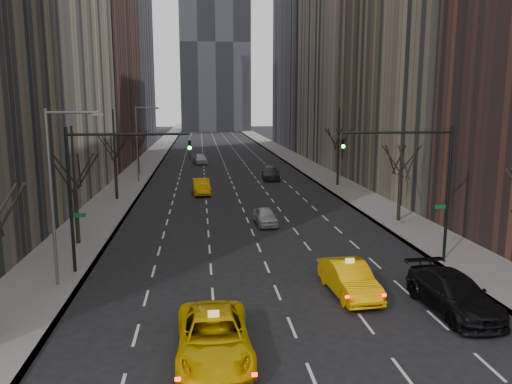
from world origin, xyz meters
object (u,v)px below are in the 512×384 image
object	(u,v)px
taxi_suv	(214,337)
taxi_sedan	(349,279)
silver_sedan_ahead	(265,216)
parked_suv_black	(453,293)

from	to	relation	value
taxi_suv	taxi_sedan	xyz separation A→B (m)	(6.85, 5.57, 0.01)
taxi_sedan	silver_sedan_ahead	size ratio (longest dim) A/B	1.29
silver_sedan_ahead	parked_suv_black	size ratio (longest dim) A/B	0.66
taxi_sedan	silver_sedan_ahead	bearing A→B (deg)	94.43
silver_sedan_ahead	parked_suv_black	distance (m)	18.60
taxi_sedan	silver_sedan_ahead	xyz separation A→B (m)	(-2.25, 14.97, -0.16)
taxi_sedan	taxi_suv	bearing A→B (deg)	-145.04
taxi_sedan	silver_sedan_ahead	world-z (taller)	taxi_sedan
silver_sedan_ahead	taxi_sedan	bearing A→B (deg)	-85.30
taxi_suv	parked_suv_black	distance (m)	11.38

